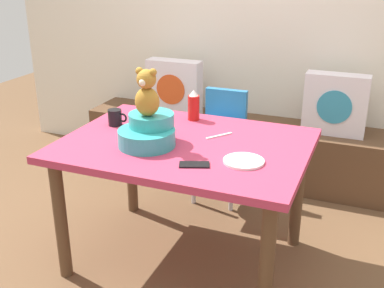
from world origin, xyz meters
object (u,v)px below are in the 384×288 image
at_px(pillow_floral_left, 174,87).
at_px(dining_table, 185,159).
at_px(ketchup_bottle, 194,106).
at_px(infant_seat_teal, 148,132).
at_px(pillow_floral_right, 335,104).
at_px(dinner_plate_near, 156,123).
at_px(cell_phone, 194,165).
at_px(dinner_plate_far, 244,161).
at_px(highchair, 220,131).
at_px(teddy_bear, 147,94).
at_px(coffee_mug, 115,117).

height_order(pillow_floral_left, dining_table, pillow_floral_left).
bearing_deg(pillow_floral_left, ketchup_bottle, -59.22).
height_order(dining_table, infant_seat_teal, infant_seat_teal).
bearing_deg(pillow_floral_right, pillow_floral_left, 180.00).
bearing_deg(pillow_floral_right, infant_seat_teal, -121.87).
relative_size(dining_table, dinner_plate_near, 6.52).
bearing_deg(cell_phone, dining_table, 9.99).
relative_size(pillow_floral_left, dinner_plate_far, 2.20).
bearing_deg(pillow_floral_right, highchair, -150.03).
bearing_deg(dinner_plate_near, pillow_floral_right, 47.09).
xyz_separation_m(pillow_floral_right, infant_seat_teal, (-0.82, -1.32, 0.13)).
distance_m(pillow_floral_left, infant_seat_teal, 1.39).
distance_m(ketchup_bottle, dinner_plate_far, 0.69).
distance_m(teddy_bear, coffee_mug, 0.44).
bearing_deg(pillow_floral_left, infant_seat_teal, -71.64).
height_order(highchair, ketchup_bottle, ketchup_bottle).
xyz_separation_m(teddy_bear, dinner_plate_far, (0.53, -0.04, -0.27)).
bearing_deg(cell_phone, infant_seat_teal, 42.81).
relative_size(teddy_bear, coffee_mug, 2.08).
bearing_deg(dining_table, coffee_mug, 168.91).
xyz_separation_m(teddy_bear, dinner_plate_near, (-0.11, 0.31, -0.27)).
bearing_deg(ketchup_bottle, dinner_plate_far, -47.55).
relative_size(highchair, coffee_mug, 6.58).
bearing_deg(dinner_plate_near, ketchup_bottle, 39.76).
distance_m(infant_seat_teal, dinner_plate_near, 0.34).
bearing_deg(teddy_bear, dinner_plate_near, 109.78).
height_order(dining_table, teddy_bear, teddy_bear).
distance_m(pillow_floral_right, coffee_mug, 1.60).
distance_m(dinner_plate_near, cell_phone, 0.64).
bearing_deg(teddy_bear, pillow_floral_right, 58.14).
height_order(teddy_bear, dinner_plate_near, teddy_bear).
bearing_deg(highchair, pillow_floral_right, 29.97).
relative_size(pillow_floral_left, pillow_floral_right, 1.00).
relative_size(coffee_mug, cell_phone, 0.83).
bearing_deg(pillow_floral_left, dinner_plate_near, -72.11).
relative_size(coffee_mug, dinner_plate_near, 0.60).
height_order(pillow_floral_left, cell_phone, pillow_floral_left).
bearing_deg(dining_table, infant_seat_teal, -146.78).
distance_m(pillow_floral_left, cell_phone, 1.66).
xyz_separation_m(pillow_floral_left, pillow_floral_right, (1.26, 0.00, 0.00)).
xyz_separation_m(pillow_floral_right, coffee_mug, (-1.14, -1.12, 0.11)).
distance_m(coffee_mug, dinner_plate_far, 0.88).
distance_m(dining_table, dinner_plate_far, 0.41).
bearing_deg(pillow_floral_left, dining_table, -63.62).
bearing_deg(coffee_mug, ketchup_bottle, 34.46).
height_order(ketchup_bottle, dinner_plate_near, ketchup_bottle).
bearing_deg(dining_table, pillow_floral_left, 116.38).
height_order(infant_seat_teal, cell_phone, infant_seat_teal).
distance_m(pillow_floral_left, dinner_plate_far, 1.67).
xyz_separation_m(pillow_floral_left, teddy_bear, (0.44, -1.32, 0.34)).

